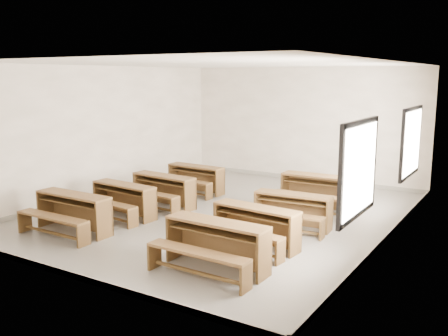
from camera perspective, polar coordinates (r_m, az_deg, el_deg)
The scene contains 9 objects.
room at distance 10.54m, azimuth 0.42°, elevation 6.08°, with size 8.50×8.50×3.20m.
desk_set_0 at distance 9.96m, azimuth -17.03°, elevation -4.63°, with size 1.66×0.87×0.75m.
desk_set_1 at distance 10.79m, azimuth -11.54°, elevation -3.36°, with size 1.63×0.94×0.71m.
desk_set_2 at distance 11.48m, azimuth -7.06°, elevation -2.33°, with size 1.67×0.96×0.73m.
desk_set_3 at distance 12.79m, azimuth -3.35°, elevation -1.03°, with size 1.58×0.87×0.70m.
desk_set_4 at distance 7.73m, azimuth -1.03°, elevation -8.45°, with size 1.71×0.91×0.76m.
desk_set_5 at distance 8.73m, azimuth 3.51°, elevation -6.40°, with size 1.66×0.95×0.72m.
desk_set_6 at distance 9.89m, azimuth 7.76°, elevation -4.58°, with size 1.58×0.90×0.68m.
desk_set_7 at distance 11.23m, azimuth 10.91°, elevation -2.53°, with size 1.79×0.96×0.79m.
Camera 1 is at (5.57, -8.96, 2.94)m, focal length 40.00 mm.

